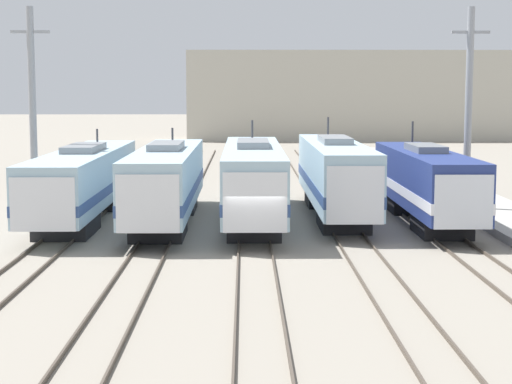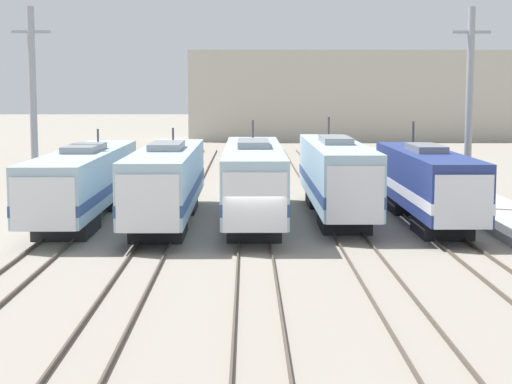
{
  "view_description": "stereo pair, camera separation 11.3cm",
  "coord_description": "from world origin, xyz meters",
  "px_view_note": "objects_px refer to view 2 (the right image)",
  "views": [
    {
      "loc": [
        -0.42,
        -36.36,
        6.98
      ],
      "look_at": [
        0.07,
        1.12,
        2.45
      ],
      "focal_mm": 60.0,
      "sensor_mm": 36.0,
      "label": 1
    },
    {
      "loc": [
        -0.31,
        -36.37,
        6.98
      ],
      "look_at": [
        0.07,
        1.12,
        2.45
      ],
      "focal_mm": 60.0,
      "sensor_mm": 36.0,
      "label": 2
    }
  ],
  "objects_px": {
    "locomotive_center_left": "(166,183)",
    "locomotive_center_right": "(336,176)",
    "locomotive_far_right": "(427,183)",
    "locomotive_far_left": "(84,182)",
    "locomotive_center": "(253,181)",
    "catenary_tower_right": "(469,110)",
    "catenary_tower_left": "(33,110)"
  },
  "relations": [
    {
      "from": "locomotive_center",
      "to": "catenary_tower_left",
      "type": "xyz_separation_m",
      "value": [
        -12.06,
        2.88,
        3.62
      ]
    },
    {
      "from": "catenary_tower_right",
      "to": "locomotive_center_right",
      "type": "bearing_deg",
      "value": -171.78
    },
    {
      "from": "locomotive_center_left",
      "to": "locomotive_center_right",
      "type": "distance_m",
      "value": 9.31
    },
    {
      "from": "catenary_tower_right",
      "to": "locomotive_far_left",
      "type": "bearing_deg",
      "value": -174.44
    },
    {
      "from": "locomotive_center",
      "to": "catenary_tower_left",
      "type": "bearing_deg",
      "value": 166.55
    },
    {
      "from": "locomotive_center_left",
      "to": "locomotive_center",
      "type": "bearing_deg",
      "value": 6.75
    },
    {
      "from": "locomotive_far_right",
      "to": "catenary_tower_right",
      "type": "height_order",
      "value": "catenary_tower_right"
    },
    {
      "from": "locomotive_center_right",
      "to": "locomotive_far_right",
      "type": "bearing_deg",
      "value": -25.94
    },
    {
      "from": "locomotive_center_left",
      "to": "locomotive_center",
      "type": "relative_size",
      "value": 0.96
    },
    {
      "from": "locomotive_far_left",
      "to": "locomotive_center_right",
      "type": "xyz_separation_m",
      "value": [
        13.52,
        0.96,
        0.17
      ]
    },
    {
      "from": "locomotive_center",
      "to": "locomotive_far_right",
      "type": "height_order",
      "value": "locomotive_center"
    },
    {
      "from": "locomotive_far_right",
      "to": "locomotive_center_left",
      "type": "bearing_deg",
      "value": -179.34
    },
    {
      "from": "locomotive_far_left",
      "to": "locomotive_center_left",
      "type": "relative_size",
      "value": 1.09
    },
    {
      "from": "locomotive_center",
      "to": "locomotive_far_right",
      "type": "distance_m",
      "value": 9.02
    },
    {
      "from": "locomotive_far_left",
      "to": "catenary_tower_right",
      "type": "height_order",
      "value": "catenary_tower_right"
    },
    {
      "from": "locomotive_center_left",
      "to": "locomotive_center_right",
      "type": "bearing_deg",
      "value": 14.6
    },
    {
      "from": "locomotive_center",
      "to": "catenary_tower_left",
      "type": "distance_m",
      "value": 12.92
    },
    {
      "from": "locomotive_far_left",
      "to": "locomotive_center_left",
      "type": "xyz_separation_m",
      "value": [
        4.51,
        -1.38,
        0.09
      ]
    },
    {
      "from": "locomotive_center_right",
      "to": "locomotive_far_left",
      "type": "bearing_deg",
      "value": -175.92
    },
    {
      "from": "locomotive_far_right",
      "to": "catenary_tower_left",
      "type": "height_order",
      "value": "catenary_tower_left"
    },
    {
      "from": "catenary_tower_left",
      "to": "catenary_tower_right",
      "type": "height_order",
      "value": "same"
    },
    {
      "from": "locomotive_center_left",
      "to": "catenary_tower_right",
      "type": "distance_m",
      "value": 17.18
    },
    {
      "from": "locomotive_center_left",
      "to": "catenary_tower_right",
      "type": "xyz_separation_m",
      "value": [
        16.43,
        3.42,
        3.66
      ]
    },
    {
      "from": "locomotive_far_left",
      "to": "locomotive_center_right",
      "type": "distance_m",
      "value": 13.55
    },
    {
      "from": "locomotive_center_left",
      "to": "catenary_tower_right",
      "type": "relative_size",
      "value": 1.54
    },
    {
      "from": "locomotive_center",
      "to": "locomotive_far_right",
      "type": "xyz_separation_m",
      "value": [
        9.01,
        -0.38,
        -0.11
      ]
    },
    {
      "from": "locomotive_center_left",
      "to": "locomotive_center_right",
      "type": "height_order",
      "value": "locomotive_center_right"
    },
    {
      "from": "locomotive_far_right",
      "to": "catenary_tower_left",
      "type": "relative_size",
      "value": 1.42
    },
    {
      "from": "locomotive_far_right",
      "to": "catenary_tower_left",
      "type": "distance_m",
      "value": 21.65
    },
    {
      "from": "catenary_tower_left",
      "to": "catenary_tower_right",
      "type": "bearing_deg",
      "value": 0.0
    },
    {
      "from": "catenary_tower_left",
      "to": "locomotive_center_right",
      "type": "bearing_deg",
      "value": -3.7
    },
    {
      "from": "locomotive_center_left",
      "to": "locomotive_center",
      "type": "height_order",
      "value": "locomotive_center"
    }
  ]
}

